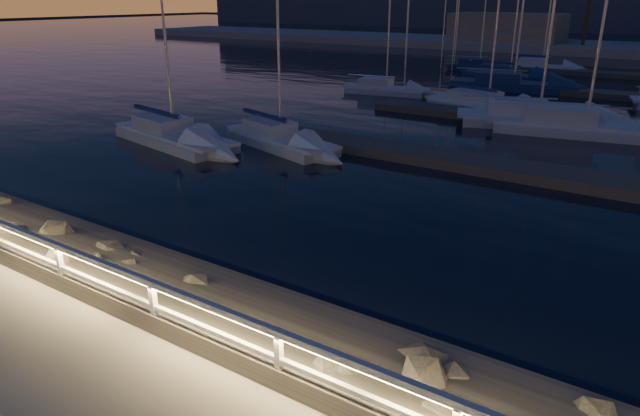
{
  "coord_description": "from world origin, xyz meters",
  "views": [
    {
      "loc": [
        5.91,
        -6.07,
        6.01
      ],
      "look_at": [
        -0.9,
        4.0,
        1.48
      ],
      "focal_mm": 32.0,
      "sensor_mm": 36.0,
      "label": 1
    }
  ],
  "objects_px": {
    "sailboat_e": "(384,88)",
    "sailboat_k": "(510,84)",
    "sailboat_i": "(478,66)",
    "sailboat_j": "(507,75)",
    "guard_rail": "(229,325)",
    "sailboat_f": "(534,117)",
    "sailboat_c": "(580,125)",
    "sailboat_a": "(278,137)",
    "sailboat_g": "(485,105)",
    "sailboat_m": "(540,66)",
    "sailboat_b": "(172,134)"
  },
  "relations": [
    {
      "from": "sailboat_e",
      "to": "sailboat_i",
      "type": "height_order",
      "value": "sailboat_i"
    },
    {
      "from": "sailboat_k",
      "to": "sailboat_i",
      "type": "bearing_deg",
      "value": 109.18
    },
    {
      "from": "guard_rail",
      "to": "sailboat_j",
      "type": "xyz_separation_m",
      "value": [
        -8.05,
        42.34,
        -0.92
      ]
    },
    {
      "from": "sailboat_a",
      "to": "sailboat_f",
      "type": "bearing_deg",
      "value": 69.19
    },
    {
      "from": "sailboat_a",
      "to": "sailboat_i",
      "type": "bearing_deg",
      "value": 110.9
    },
    {
      "from": "sailboat_a",
      "to": "sailboat_c",
      "type": "bearing_deg",
      "value": 60.17
    },
    {
      "from": "sailboat_i",
      "to": "sailboat_j",
      "type": "distance_m",
      "value": 7.6
    },
    {
      "from": "guard_rail",
      "to": "sailboat_f",
      "type": "height_order",
      "value": "sailboat_f"
    },
    {
      "from": "guard_rail",
      "to": "sailboat_c",
      "type": "height_order",
      "value": "sailboat_c"
    },
    {
      "from": "sailboat_c",
      "to": "sailboat_j",
      "type": "xyz_separation_m",
      "value": [
        -8.98,
        17.35,
        -0.02
      ]
    },
    {
      "from": "sailboat_j",
      "to": "sailboat_k",
      "type": "xyz_separation_m",
      "value": [
        1.65,
        -4.68,
        0.0
      ]
    },
    {
      "from": "sailboat_g",
      "to": "sailboat_j",
      "type": "distance_m",
      "value": 14.43
    },
    {
      "from": "sailboat_j",
      "to": "sailboat_k",
      "type": "distance_m",
      "value": 4.96
    },
    {
      "from": "guard_rail",
      "to": "sailboat_e",
      "type": "xyz_separation_m",
      "value": [
        -13.38,
        30.78,
        -0.97
      ]
    },
    {
      "from": "sailboat_b",
      "to": "sailboat_e",
      "type": "distance_m",
      "value": 18.8
    },
    {
      "from": "sailboat_c",
      "to": "sailboat_g",
      "type": "distance_m",
      "value": 6.84
    },
    {
      "from": "sailboat_c",
      "to": "sailboat_f",
      "type": "relative_size",
      "value": 1.1
    },
    {
      "from": "sailboat_j",
      "to": "sailboat_m",
      "type": "relative_size",
      "value": 1.19
    },
    {
      "from": "sailboat_b",
      "to": "sailboat_g",
      "type": "xyz_separation_m",
      "value": [
        9.73,
        16.17,
        -0.01
      ]
    },
    {
      "from": "sailboat_a",
      "to": "sailboat_f",
      "type": "relative_size",
      "value": 0.79
    },
    {
      "from": "sailboat_k",
      "to": "sailboat_j",
      "type": "bearing_deg",
      "value": 98.13
    },
    {
      "from": "sailboat_j",
      "to": "sailboat_m",
      "type": "height_order",
      "value": "sailboat_j"
    },
    {
      "from": "sailboat_b",
      "to": "sailboat_k",
      "type": "xyz_separation_m",
      "value": [
        8.42,
        25.62,
        0.02
      ]
    },
    {
      "from": "sailboat_g",
      "to": "sailboat_b",
      "type": "bearing_deg",
      "value": -104.09
    },
    {
      "from": "sailboat_e",
      "to": "sailboat_i",
      "type": "relative_size",
      "value": 0.99
    },
    {
      "from": "guard_rail",
      "to": "sailboat_k",
      "type": "xyz_separation_m",
      "value": [
        -6.4,
        37.66,
        -0.92
      ]
    },
    {
      "from": "guard_rail",
      "to": "sailboat_i",
      "type": "relative_size",
      "value": 4.09
    },
    {
      "from": "sailboat_i",
      "to": "sailboat_a",
      "type": "bearing_deg",
      "value": -102.31
    },
    {
      "from": "sailboat_g",
      "to": "sailboat_i",
      "type": "xyz_separation_m",
      "value": [
        -7.59,
        20.14,
        -0.02
      ]
    },
    {
      "from": "sailboat_i",
      "to": "sailboat_k",
      "type": "height_order",
      "value": "sailboat_k"
    },
    {
      "from": "sailboat_e",
      "to": "sailboat_k",
      "type": "xyz_separation_m",
      "value": [
        6.98,
        6.88,
        0.05
      ]
    },
    {
      "from": "guard_rail",
      "to": "sailboat_g",
      "type": "relative_size",
      "value": 3.19
    },
    {
      "from": "guard_rail",
      "to": "sailboat_m",
      "type": "relative_size",
      "value": 3.81
    },
    {
      "from": "sailboat_a",
      "to": "sailboat_e",
      "type": "xyz_separation_m",
      "value": [
        -3.14,
        16.36,
        -0.02
      ]
    },
    {
      "from": "sailboat_e",
      "to": "sailboat_m",
      "type": "height_order",
      "value": "sailboat_m"
    },
    {
      "from": "sailboat_m",
      "to": "sailboat_k",
      "type": "bearing_deg",
      "value": -89.88
    },
    {
      "from": "sailboat_i",
      "to": "sailboat_j",
      "type": "height_order",
      "value": "sailboat_j"
    },
    {
      "from": "sailboat_e",
      "to": "sailboat_m",
      "type": "xyz_separation_m",
      "value": [
        5.8,
        20.16,
        0.02
      ]
    },
    {
      "from": "sailboat_b",
      "to": "sailboat_a",
      "type": "bearing_deg",
      "value": 38.51
    },
    {
      "from": "sailboat_j",
      "to": "sailboat_m",
      "type": "bearing_deg",
      "value": 99.41
    },
    {
      "from": "sailboat_f",
      "to": "sailboat_j",
      "type": "distance_m",
      "value": 17.84
    },
    {
      "from": "sailboat_f",
      "to": "sailboat_i",
      "type": "distance_m",
      "value": 25.23
    },
    {
      "from": "sailboat_a",
      "to": "sailboat_g",
      "type": "height_order",
      "value": "sailboat_g"
    },
    {
      "from": "sailboat_g",
      "to": "sailboat_f",
      "type": "bearing_deg",
      "value": -18.04
    },
    {
      "from": "sailboat_b",
      "to": "sailboat_i",
      "type": "relative_size",
      "value": 1.22
    },
    {
      "from": "sailboat_e",
      "to": "sailboat_f",
      "type": "distance_m",
      "value": 12.87
    },
    {
      "from": "sailboat_b",
      "to": "sailboat_e",
      "type": "xyz_separation_m",
      "value": [
        1.45,
        18.74,
        -0.03
      ]
    },
    {
      "from": "sailboat_c",
      "to": "sailboat_m",
      "type": "xyz_separation_m",
      "value": [
        -8.51,
        25.95,
        -0.05
      ]
    },
    {
      "from": "sailboat_a",
      "to": "sailboat_g",
      "type": "relative_size",
      "value": 0.83
    },
    {
      "from": "sailboat_g",
      "to": "sailboat_e",
      "type": "bearing_deg",
      "value": 179.7
    }
  ]
}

